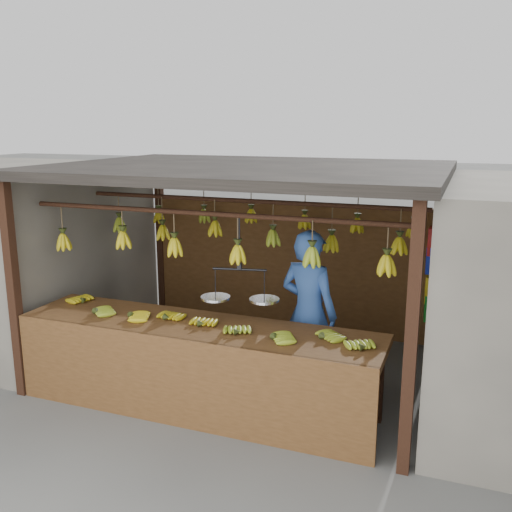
% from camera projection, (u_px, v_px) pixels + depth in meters
% --- Properties ---
extents(ground, '(80.00, 80.00, 0.00)m').
position_uv_depth(ground, '(247.00, 367.00, 6.83)').
color(ground, '#5B5B57').
extents(stall, '(4.30, 3.30, 2.40)m').
position_uv_depth(stall, '(257.00, 200.00, 6.68)').
color(stall, black).
rests_on(stall, ground).
extents(neighbor_left, '(3.00, 3.00, 2.30)m').
position_uv_depth(neighbor_left, '(3.00, 250.00, 7.81)').
color(neighbor_left, slate).
rests_on(neighbor_left, ground).
extents(counter, '(3.71, 0.84, 0.96)m').
position_uv_depth(counter, '(193.00, 347.00, 5.57)').
color(counter, brown).
rests_on(counter, ground).
extents(hanging_bananas, '(3.66, 2.24, 0.37)m').
position_uv_depth(hanging_bananas, '(246.00, 234.00, 6.46)').
color(hanging_bananas, gold).
rests_on(hanging_bananas, ground).
extents(balance_scale, '(0.75, 0.39, 0.83)m').
position_uv_depth(balance_scale, '(240.00, 295.00, 5.53)').
color(balance_scale, black).
rests_on(balance_scale, ground).
extents(vendor, '(0.75, 0.59, 1.79)m').
position_uv_depth(vendor, '(309.00, 313.00, 6.00)').
color(vendor, '#3359A5').
rests_on(vendor, ground).
extents(bag_bundles, '(0.08, 0.26, 1.19)m').
position_uv_depth(bag_bundles, '(430.00, 274.00, 7.16)').
color(bag_bundles, red).
rests_on(bag_bundles, ground).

